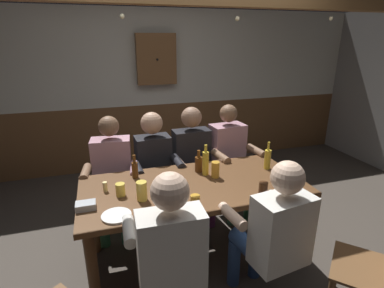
{
  "coord_description": "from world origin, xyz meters",
  "views": [
    {
      "loc": [
        -0.69,
        -2.13,
        1.91
      ],
      "look_at": [
        0.0,
        0.11,
        1.09
      ],
      "focal_mm": 28.28,
      "sensor_mm": 36.0,
      "label": 1
    }
  ],
  "objects_px": {
    "table_candle": "(105,187)",
    "pint_glass_3": "(195,202)",
    "person_5": "(273,230)",
    "bottle_2": "(268,159)",
    "dining_table": "(194,195)",
    "pint_glass_2": "(142,191)",
    "person_0": "(112,171)",
    "pint_glass_0": "(120,190)",
    "condiment_caddy": "(86,206)",
    "wall_dart_cabinet": "(156,59)",
    "person_1": "(155,165)",
    "bottle_1": "(206,163)",
    "person_4": "(169,250)",
    "plate_0": "(116,216)",
    "person_2": "(194,159)",
    "pint_glass_4": "(215,170)",
    "person_3": "(230,156)",
    "chair_empty_near_left": "(383,271)",
    "bottle_3": "(135,169)",
    "pint_glass_1": "(263,190)",
    "bottle_0": "(199,163)"
  },
  "relations": [
    {
      "from": "bottle_3",
      "to": "pint_glass_2",
      "type": "xyz_separation_m",
      "value": [
        0.0,
        -0.41,
        -0.01
      ]
    },
    {
      "from": "person_0",
      "to": "pint_glass_1",
      "type": "bearing_deg",
      "value": 142.93
    },
    {
      "from": "person_4",
      "to": "chair_empty_near_left",
      "type": "bearing_deg",
      "value": -13.55
    },
    {
      "from": "pint_glass_0",
      "to": "wall_dart_cabinet",
      "type": "relative_size",
      "value": 0.15
    },
    {
      "from": "person_3",
      "to": "person_5",
      "type": "bearing_deg",
      "value": 72.22
    },
    {
      "from": "person_4",
      "to": "wall_dart_cabinet",
      "type": "height_order",
      "value": "wall_dart_cabinet"
    },
    {
      "from": "person_0",
      "to": "pint_glass_0",
      "type": "relative_size",
      "value": 11.9
    },
    {
      "from": "person_0",
      "to": "chair_empty_near_left",
      "type": "bearing_deg",
      "value": 139.89
    },
    {
      "from": "person_0",
      "to": "bottle_2",
      "type": "relative_size",
      "value": 4.58
    },
    {
      "from": "bottle_3",
      "to": "pint_glass_1",
      "type": "height_order",
      "value": "bottle_3"
    },
    {
      "from": "person_1",
      "to": "condiment_caddy",
      "type": "bearing_deg",
      "value": 48.35
    },
    {
      "from": "chair_empty_near_left",
      "to": "condiment_caddy",
      "type": "height_order",
      "value": "chair_empty_near_left"
    },
    {
      "from": "dining_table",
      "to": "condiment_caddy",
      "type": "xyz_separation_m",
      "value": [
        -0.86,
        -0.14,
        0.13
      ]
    },
    {
      "from": "person_0",
      "to": "person_3",
      "type": "xyz_separation_m",
      "value": [
        1.27,
        0.0,
        0.01
      ]
    },
    {
      "from": "person_1",
      "to": "pint_glass_2",
      "type": "relative_size",
      "value": 8.07
    },
    {
      "from": "person_3",
      "to": "person_5",
      "type": "distance_m",
      "value": 1.37
    },
    {
      "from": "person_2",
      "to": "pint_glass_2",
      "type": "bearing_deg",
      "value": 48.64
    },
    {
      "from": "pint_glass_2",
      "to": "plate_0",
      "type": "bearing_deg",
      "value": -139.03
    },
    {
      "from": "table_candle",
      "to": "pint_glass_3",
      "type": "bearing_deg",
      "value": -36.74
    },
    {
      "from": "person_4",
      "to": "condiment_caddy",
      "type": "distance_m",
      "value": 0.72
    },
    {
      "from": "person_0",
      "to": "person_3",
      "type": "distance_m",
      "value": 1.27
    },
    {
      "from": "person_0",
      "to": "pint_glass_2",
      "type": "relative_size",
      "value": 8.02
    },
    {
      "from": "person_5",
      "to": "pint_glass_1",
      "type": "xyz_separation_m",
      "value": [
        0.08,
        0.3,
        0.15
      ]
    },
    {
      "from": "bottle_2",
      "to": "pint_glass_3",
      "type": "height_order",
      "value": "bottle_2"
    },
    {
      "from": "pint_glass_4",
      "to": "pint_glass_0",
      "type": "bearing_deg",
      "value": -173.85
    },
    {
      "from": "person_3",
      "to": "chair_empty_near_left",
      "type": "bearing_deg",
      "value": 94.78
    },
    {
      "from": "dining_table",
      "to": "table_candle",
      "type": "relative_size",
      "value": 23.3
    },
    {
      "from": "person_3",
      "to": "condiment_caddy",
      "type": "bearing_deg",
      "value": 22.29
    },
    {
      "from": "bottle_1",
      "to": "pint_glass_4",
      "type": "bearing_deg",
      "value": -49.79
    },
    {
      "from": "table_candle",
      "to": "pint_glass_4",
      "type": "distance_m",
      "value": 0.94
    },
    {
      "from": "plate_0",
      "to": "bottle_2",
      "type": "distance_m",
      "value": 1.48
    },
    {
      "from": "pint_glass_2",
      "to": "wall_dart_cabinet",
      "type": "xyz_separation_m",
      "value": [
        0.59,
        2.33,
        0.81
      ]
    },
    {
      "from": "dining_table",
      "to": "pint_glass_2",
      "type": "distance_m",
      "value": 0.5
    },
    {
      "from": "person_4",
      "to": "wall_dart_cabinet",
      "type": "distance_m",
      "value": 3.06
    },
    {
      "from": "chair_empty_near_left",
      "to": "condiment_caddy",
      "type": "relative_size",
      "value": 6.29
    },
    {
      "from": "person_5",
      "to": "bottle_2",
      "type": "height_order",
      "value": "person_5"
    },
    {
      "from": "pint_glass_4",
      "to": "person_3",
      "type": "bearing_deg",
      "value": 55.32
    },
    {
      "from": "person_1",
      "to": "plate_0",
      "type": "xyz_separation_m",
      "value": [
        -0.45,
        -0.98,
        0.08
      ]
    },
    {
      "from": "dining_table",
      "to": "person_3",
      "type": "bearing_deg",
      "value": 46.57
    },
    {
      "from": "person_1",
      "to": "bottle_1",
      "type": "xyz_separation_m",
      "value": [
        0.37,
        -0.51,
        0.19
      ]
    },
    {
      "from": "condiment_caddy",
      "to": "bottle_2",
      "type": "relative_size",
      "value": 0.53
    },
    {
      "from": "pint_glass_4",
      "to": "person_5",
      "type": "bearing_deg",
      "value": -79.53
    },
    {
      "from": "dining_table",
      "to": "chair_empty_near_left",
      "type": "distance_m",
      "value": 1.43
    },
    {
      "from": "person_3",
      "to": "bottle_2",
      "type": "xyz_separation_m",
      "value": [
        0.12,
        -0.56,
        0.17
      ]
    },
    {
      "from": "bottle_0",
      "to": "pint_glass_0",
      "type": "bearing_deg",
      "value": -160.95
    },
    {
      "from": "bottle_0",
      "to": "bottle_1",
      "type": "bearing_deg",
      "value": -66.36
    },
    {
      "from": "dining_table",
      "to": "pint_glass_1",
      "type": "height_order",
      "value": "pint_glass_1"
    },
    {
      "from": "condiment_caddy",
      "to": "person_5",
      "type": "bearing_deg",
      "value": -23.39
    },
    {
      "from": "person_3",
      "to": "person_4",
      "type": "height_order",
      "value": "person_3"
    },
    {
      "from": "condiment_caddy",
      "to": "wall_dart_cabinet",
      "type": "xyz_separation_m",
      "value": [
        1.0,
        2.34,
        0.86
      ]
    }
  ]
}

